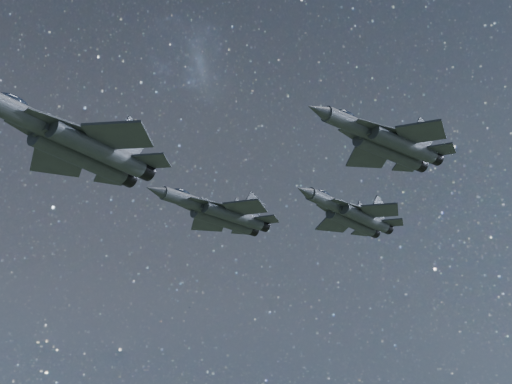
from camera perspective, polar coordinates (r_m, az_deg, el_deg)
jet_lead at (r=67.19m, az=-13.07°, el=3.54°), size 20.26×13.68×5.10m
jet_left at (r=88.15m, az=-2.74°, el=-1.51°), size 17.04×11.91×4.29m
jet_right at (r=71.06m, az=9.41°, el=3.68°), size 16.21×11.45×4.11m
jet_slot at (r=87.66m, az=6.94°, el=-1.63°), size 16.17×11.09×4.06m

